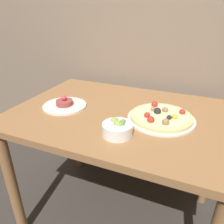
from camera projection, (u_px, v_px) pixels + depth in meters
back_wall at (152, 7)px, 1.40m from camera, size 8.00×0.05×2.60m
dining_table at (120, 130)px, 1.23m from camera, size 1.16×0.82×0.79m
pizza_plate at (161, 117)px, 1.09m from camera, size 0.34×0.34×0.06m
tartare_plate at (65, 105)px, 1.24m from camera, size 0.24×0.24×0.07m
small_bowl at (118, 128)px, 0.96m from camera, size 0.13×0.13×0.07m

